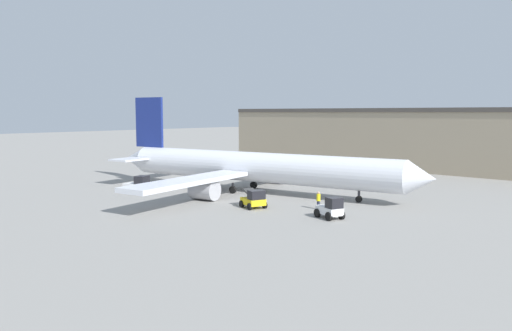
# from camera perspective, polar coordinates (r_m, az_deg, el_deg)

# --- Properties ---
(ground_plane) EXTENTS (400.00, 400.00, 0.00)m
(ground_plane) POSITION_cam_1_polar(r_m,az_deg,el_deg) (61.91, -0.00, -3.05)
(ground_plane) COLOR gray
(terminal_building) EXTENTS (69.82, 17.22, 10.59)m
(terminal_building) POSITION_cam_1_polar(r_m,az_deg,el_deg) (94.93, 17.17, 3.08)
(terminal_building) COLOR gray
(terminal_building) RESTS_ON ground_plane
(airplane) EXTENTS (43.98, 38.80, 11.93)m
(airplane) POSITION_cam_1_polar(r_m,az_deg,el_deg) (62.08, -0.85, -0.16)
(airplane) COLOR silver
(airplane) RESTS_ON ground_plane
(ground_crew_worker) EXTENTS (0.40, 0.40, 1.84)m
(ground_crew_worker) POSITION_cam_1_polar(r_m,az_deg,el_deg) (51.19, 7.15, -3.92)
(ground_crew_worker) COLOR #1E2338
(ground_crew_worker) RESTS_ON ground_plane
(baggage_tug) EXTENTS (3.10, 2.56, 2.08)m
(baggage_tug) POSITION_cam_1_polar(r_m,az_deg,el_deg) (46.90, 8.54, -4.90)
(baggage_tug) COLOR silver
(baggage_tug) RESTS_ON ground_plane
(belt_loader_truck) EXTENTS (2.98, 2.72, 1.93)m
(belt_loader_truck) POSITION_cam_1_polar(r_m,az_deg,el_deg) (51.47, -0.23, -3.87)
(belt_loader_truck) COLOR yellow
(belt_loader_truck) RESTS_ON ground_plane
(pushback_tug) EXTENTS (3.38, 2.83, 2.05)m
(pushback_tug) POSITION_cam_1_polar(r_m,az_deg,el_deg) (63.59, -13.29, -2.10)
(pushback_tug) COLOR silver
(pushback_tug) RESTS_ON ground_plane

